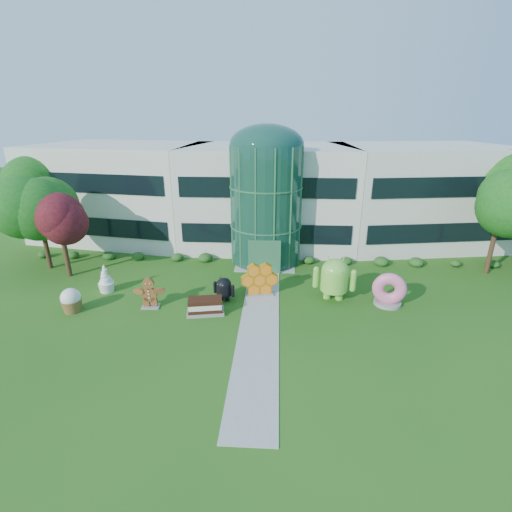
# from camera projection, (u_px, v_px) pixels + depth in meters

# --- Properties ---
(ground) EXTENTS (140.00, 140.00, 0.00)m
(ground) POSITION_uv_depth(u_px,v_px,m) (258.00, 334.00, 21.79)
(ground) COLOR #215114
(ground) RESTS_ON ground
(building) EXTENTS (46.00, 15.00, 9.30)m
(building) POSITION_uv_depth(u_px,v_px,m) (268.00, 194.00, 36.91)
(building) COLOR beige
(building) RESTS_ON ground
(atrium) EXTENTS (6.00, 6.00, 9.80)m
(atrium) POSITION_uv_depth(u_px,v_px,m) (266.00, 205.00, 31.23)
(atrium) COLOR #194738
(atrium) RESTS_ON ground
(walkway) EXTENTS (2.40, 20.00, 0.04)m
(walkway) POSITION_uv_depth(u_px,v_px,m) (260.00, 316.00, 23.65)
(walkway) COLOR #9E9E93
(walkway) RESTS_ON ground
(tree_red) EXTENTS (4.00, 4.00, 6.00)m
(tree_red) POSITION_uv_depth(u_px,v_px,m) (63.00, 240.00, 28.56)
(tree_red) COLOR #3F0C14
(tree_red) RESTS_ON ground
(trees_backdrop) EXTENTS (52.00, 8.00, 8.40)m
(trees_backdrop) POSITION_uv_depth(u_px,v_px,m) (266.00, 211.00, 32.41)
(trees_backdrop) COLOR #144F13
(trees_backdrop) RESTS_ON ground
(android_green) EXTENTS (3.34, 2.51, 3.45)m
(android_green) POSITION_uv_depth(u_px,v_px,m) (335.00, 276.00, 25.36)
(android_green) COLOR #75C43E
(android_green) RESTS_ON ground
(android_black) EXTENTS (2.00, 1.68, 1.93)m
(android_black) POSITION_uv_depth(u_px,v_px,m) (224.00, 287.00, 25.42)
(android_black) COLOR black
(android_black) RESTS_ON ground
(donut) EXTENTS (2.45, 1.62, 2.34)m
(donut) POSITION_uv_depth(u_px,v_px,m) (389.00, 289.00, 24.78)
(donut) COLOR #DB538C
(donut) RESTS_ON ground
(gingerbread) EXTENTS (2.37, 1.08, 2.12)m
(gingerbread) POSITION_uv_depth(u_px,v_px,m) (149.00, 293.00, 24.44)
(gingerbread) COLOR brown
(gingerbread) RESTS_ON ground
(ice_cream_sandwich) EXTENTS (2.55, 1.59, 1.06)m
(ice_cream_sandwich) POSITION_uv_depth(u_px,v_px,m) (205.00, 306.00, 23.85)
(ice_cream_sandwich) COLOR black
(ice_cream_sandwich) RESTS_ON ground
(honeycomb) EXTENTS (2.92, 1.52, 2.18)m
(honeycomb) POSITION_uv_depth(u_px,v_px,m) (260.00, 281.00, 26.12)
(honeycomb) COLOR orange
(honeycomb) RESTS_ON ground
(froyo) EXTENTS (1.58, 1.58, 2.06)m
(froyo) POSITION_uv_depth(u_px,v_px,m) (105.00, 278.00, 26.67)
(froyo) COLOR white
(froyo) RESTS_ON ground
(cupcake) EXTENTS (1.68, 1.68, 1.62)m
(cupcake) POSITION_uv_depth(u_px,v_px,m) (71.00, 300.00, 24.01)
(cupcake) COLOR white
(cupcake) RESTS_ON ground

